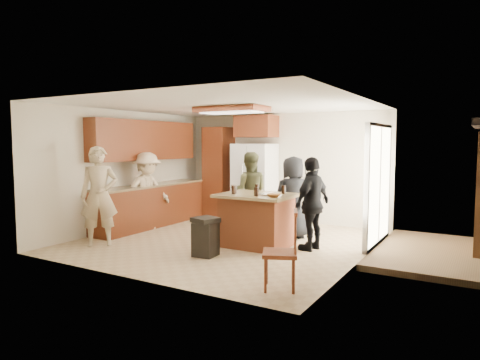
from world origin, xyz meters
The scene contains 12 objects.
person_front_left centered at (-1.77, -1.40, 0.88)m, with size 0.65×0.47×1.77m, color tan.
person_behind_left centered at (-0.14, 1.14, 0.82)m, with size 0.79×0.49×1.63m, color #3D3E24.
person_behind_right centered at (0.96, 0.86, 0.79)m, with size 0.77×0.50×1.57m, color black.
person_side_right centered at (1.60, 0.21, 0.79)m, with size 0.93×0.48×1.59m, color black.
person_counter centered at (-2.00, 0.07, 0.81)m, with size 1.05×0.49×1.62m, color tan.
left_cabinetry centered at (-2.24, 0.40, 0.96)m, with size 0.64×3.00×2.30m.
back_wall_units centered at (-1.33, 2.20, 1.38)m, with size 1.80×0.60×2.45m.
refrigerator centered at (-0.55, 2.12, 0.90)m, with size 0.90×0.76×1.80m.
kitchen_island centered at (0.67, -0.05, 0.47)m, with size 1.28×1.03×0.93m.
island_items centered at (0.84, -0.15, 0.97)m, with size 0.97×0.66×0.15m.
trash_bin centered at (0.27, -1.05, 0.32)m, with size 0.44×0.44×0.63m.
spindle_chair centered at (1.98, -1.85, 0.45)m, with size 0.56×0.56×0.99m.
Camera 1 is at (4.17, -6.61, 1.83)m, focal length 32.00 mm.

